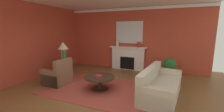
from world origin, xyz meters
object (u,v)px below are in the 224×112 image
(fireplace, at_px, (128,59))
(side_table, at_px, (64,66))
(sofa, at_px, (160,87))
(mantel_mirror, at_px, (129,32))
(armchair_near_window, at_px, (58,76))
(table_lamp, at_px, (63,47))
(vase_mantel_right, at_px, (139,45))
(potted_plant, at_px, (169,66))
(vase_mantel_left, at_px, (117,43))
(vase_on_side_table, at_px, (64,56))
(coffee_table, at_px, (100,80))

(fireplace, distance_m, side_table, 3.02)
(fireplace, bearing_deg, sofa, -55.61)
(side_table, bearing_deg, mantel_mirror, 41.61)
(armchair_near_window, distance_m, table_lamp, 1.44)
(mantel_mirror, bearing_deg, vase_mantel_right, -17.18)
(table_lamp, height_order, potted_plant, table_lamp)
(armchair_near_window, bearing_deg, sofa, 6.19)
(vase_mantel_right, bearing_deg, vase_mantel_left, 180.00)
(vase_mantel_left, bearing_deg, fireplace, 5.12)
(vase_mantel_right, distance_m, potted_plant, 1.68)
(table_lamp, distance_m, vase_mantel_right, 3.43)
(mantel_mirror, xyz_separation_m, vase_mantel_right, (0.55, -0.17, -0.56))
(mantel_mirror, xyz_separation_m, vase_on_side_table, (-2.16, -2.18, -0.94))
(armchair_near_window, distance_m, vase_on_side_table, 1.10)
(table_lamp, distance_m, vase_on_side_table, 0.38)
(mantel_mirror, bearing_deg, coffee_table, -93.18)
(vase_mantel_left, relative_size, potted_plant, 0.35)
(fireplace, height_order, table_lamp, table_lamp)
(table_lamp, bearing_deg, vase_mantel_left, 46.90)
(side_table, distance_m, vase_mantel_left, 2.73)
(coffee_table, bearing_deg, table_lamp, 159.20)
(armchair_near_window, bearing_deg, coffee_table, 5.31)
(mantel_mirror, bearing_deg, armchair_near_window, -120.56)
(vase_mantel_left, relative_size, vase_mantel_right, 1.17)
(potted_plant, bearing_deg, vase_mantel_left, 167.60)
(armchair_near_window, bearing_deg, table_lamp, 118.58)
(coffee_table, height_order, potted_plant, potted_plant)
(mantel_mirror, relative_size, armchair_near_window, 1.41)
(mantel_mirror, distance_m, vase_on_side_table, 3.21)
(vase_on_side_table, bearing_deg, potted_plant, 19.61)
(fireplace, relative_size, coffee_table, 1.80)
(mantel_mirror, height_order, potted_plant, mantel_mirror)
(coffee_table, bearing_deg, vase_mantel_left, 98.21)
(sofa, relative_size, table_lamp, 2.93)
(mantel_mirror, relative_size, vase_on_side_table, 3.46)
(armchair_near_window, distance_m, vase_mantel_left, 3.27)
(sofa, xyz_separation_m, coffee_table, (-1.89, -0.23, 0.04))
(table_lamp, relative_size, vase_mantel_left, 2.59)
(mantel_mirror, distance_m, sofa, 3.51)
(sofa, height_order, coffee_table, sofa)
(sofa, xyz_separation_m, side_table, (-4.04, 0.59, 0.10))
(mantel_mirror, bearing_deg, side_table, -138.39)
(vase_mantel_left, bearing_deg, coffee_table, -81.79)
(side_table, bearing_deg, coffee_table, -20.80)
(fireplace, xyz_separation_m, coffee_table, (-0.16, -2.75, -0.21))
(armchair_near_window, distance_m, potted_plant, 4.38)
(armchair_near_window, distance_m, coffee_table, 1.63)
(sofa, xyz_separation_m, vase_mantel_right, (-1.18, 2.47, 0.98))
(mantel_mirror, relative_size, vase_mantel_left, 4.62)
(vase_on_side_table, bearing_deg, fireplace, 43.51)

